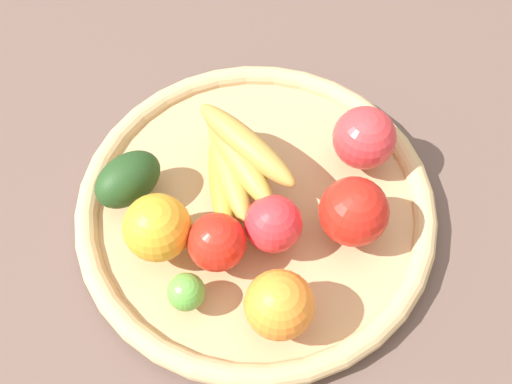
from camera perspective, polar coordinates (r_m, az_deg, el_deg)
The scene contains 11 objects.
ground_plane at distance 0.76m, azimuth -0.00°, elevation -2.03°, with size 2.40×2.40×0.00m, color brown.
basket at distance 0.75m, azimuth -0.00°, elevation -1.45°, with size 0.43×0.43×0.03m.
apple_0 at distance 0.74m, azimuth 9.97°, elevation 4.96°, with size 0.08×0.08×0.08m, color red.
apple_3 at distance 0.68m, azimuth 1.61°, elevation -2.96°, with size 0.07×0.07×0.07m, color red.
banana_bunch at distance 0.71m, azimuth -2.05°, elevation 2.91°, with size 0.15×0.15×0.08m.
lime_0 at distance 0.66m, azimuth -6.47°, elevation -9.16°, with size 0.04×0.04×0.04m, color #58A03A.
apple_1 at distance 0.69m, azimuth 9.02°, elevation -1.85°, with size 0.08×0.08×0.08m, color red.
avocado at distance 0.73m, azimuth -11.75°, elevation 1.15°, with size 0.08×0.06×0.06m, color #20401A.
orange_1 at distance 0.64m, azimuth 2.17°, elevation -10.36°, with size 0.07×0.07×0.07m, color orange.
orange_0 at distance 0.68m, azimuth -9.11°, elevation -3.28°, with size 0.08×0.08×0.08m, color orange.
apple_2 at distance 0.67m, azimuth -3.64°, elevation -4.65°, with size 0.07×0.07×0.07m, color red.
Camera 1 is at (-0.11, 0.34, 0.67)m, focal length 43.29 mm.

